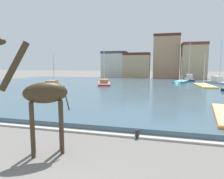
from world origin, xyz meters
TOP-DOWN VIEW (x-y plane):
  - harbor_water at (0.00, 31.28)m, footprint 76.47×47.92m
  - quay_edge_coping at (0.00, 7.07)m, footprint 76.47×0.50m
  - giraffe_statue at (-2.62, 3.89)m, footprint 2.81×2.14m
  - sailboat_green at (-13.99, 23.77)m, footprint 3.97×8.94m
  - sailboat_grey at (14.34, 40.73)m, footprint 3.99×7.00m
  - sailboat_yellow at (10.22, 35.10)m, footprint 2.79×9.34m
  - sailboat_teal at (6.71, 40.42)m, footprint 4.26×7.91m
  - sailboat_navy at (9.28, 48.02)m, footprint 1.99×6.91m
  - sailboat_red at (-8.36, 32.92)m, footprint 4.17×7.66m
  - mooring_bollard at (1.35, 6.92)m, footprint 0.24×0.24m
  - townhouse_corner_house at (-12.70, 59.60)m, footprint 8.26×5.28m
  - townhouse_narrow_midrow at (-5.19, 59.18)m, footprint 8.44×5.11m
  - townhouse_end_terrace at (3.95, 60.79)m, footprint 8.01×6.44m
  - townhouse_tall_gabled at (11.73, 57.91)m, footprint 6.87×6.03m

SIDE VIEW (x-z plane):
  - quay_edge_coping at x=0.00m, z-range 0.00..0.12m
  - harbor_water at x=0.00m, z-range 0.00..0.44m
  - mooring_bollard at x=1.35m, z-range 0.00..0.50m
  - sailboat_yellow at x=10.22m, z-range -2.81..3.50m
  - sailboat_teal at x=6.71m, z-range -2.62..3.51m
  - sailboat_red at x=-8.36m, z-range -3.36..4.39m
  - sailboat_green at x=-13.99m, z-range -2.33..3.51m
  - sailboat_grey at x=14.34m, z-range -4.08..5.36m
  - sailboat_navy at x=9.28m, z-range -4.15..5.52m
  - giraffe_statue at x=-2.62m, z-range 0.06..5.51m
  - townhouse_narrow_midrow at x=-5.19m, z-range 0.01..8.22m
  - townhouse_corner_house at x=-12.70m, z-range 0.01..8.83m
  - townhouse_tall_gabled at x=11.73m, z-range 0.01..10.78m
  - townhouse_end_terrace at x=3.95m, z-range 0.02..13.80m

